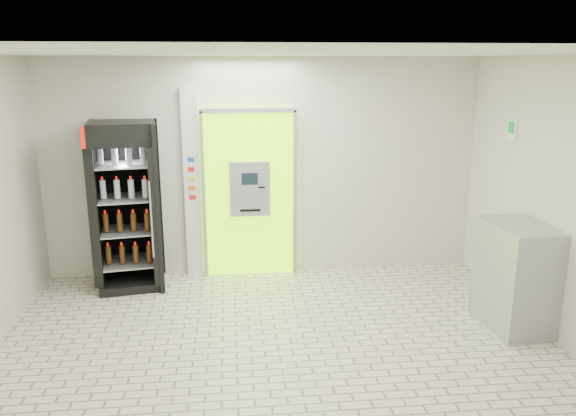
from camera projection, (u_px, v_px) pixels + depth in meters
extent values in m
plane|color=beige|center=(280.00, 356.00, 5.74)|extent=(6.00, 6.00, 0.00)
plane|color=beige|center=(263.00, 168.00, 7.78)|extent=(6.00, 0.00, 6.00)
plane|color=beige|center=(321.00, 338.00, 2.96)|extent=(6.00, 0.00, 6.00)
plane|color=beige|center=(574.00, 207.00, 5.67)|extent=(0.00, 5.00, 5.00)
plane|color=white|center=(279.00, 53.00, 4.99)|extent=(6.00, 6.00, 0.00)
cube|color=#82EB00|center=(250.00, 194.00, 7.78)|extent=(1.20, 0.12, 2.30)
cube|color=gray|center=(248.00, 111.00, 7.42)|extent=(1.28, 0.04, 0.06)
cube|color=gray|center=(203.00, 196.00, 7.65)|extent=(0.04, 0.04, 2.30)
cube|color=gray|center=(295.00, 194.00, 7.77)|extent=(0.04, 0.04, 2.30)
cube|color=black|center=(258.00, 240.00, 7.90)|extent=(0.62, 0.01, 0.67)
cube|color=black|center=(223.00, 135.00, 7.48)|extent=(0.22, 0.01, 0.18)
cube|color=#9A9CA1|center=(250.00, 189.00, 7.64)|extent=(0.55, 0.12, 0.75)
cube|color=black|center=(250.00, 179.00, 7.54)|extent=(0.22, 0.01, 0.16)
cube|color=gray|center=(250.00, 199.00, 7.61)|extent=(0.16, 0.01, 0.12)
cube|color=black|center=(262.00, 187.00, 7.59)|extent=(0.09, 0.01, 0.02)
cube|color=black|center=(250.00, 210.00, 7.65)|extent=(0.28, 0.01, 0.03)
cube|color=silver|center=(192.00, 184.00, 7.68)|extent=(0.22, 0.10, 2.60)
cube|color=#193FB2|center=(191.00, 160.00, 7.54)|extent=(0.09, 0.01, 0.06)
cube|color=red|center=(191.00, 169.00, 7.57)|extent=(0.09, 0.01, 0.06)
cube|color=yellow|center=(192.00, 179.00, 7.60)|extent=(0.09, 0.01, 0.06)
cube|color=orange|center=(192.00, 188.00, 7.64)|extent=(0.09, 0.01, 0.06)
cube|color=red|center=(193.00, 197.00, 7.67)|extent=(0.09, 0.01, 0.06)
cube|color=black|center=(127.00, 206.00, 7.33)|extent=(0.93, 0.87, 2.20)
cube|color=black|center=(131.00, 200.00, 7.66)|extent=(0.82, 0.19, 2.20)
cube|color=red|center=(116.00, 137.00, 6.73)|extent=(0.80, 0.14, 0.26)
cube|color=white|center=(116.00, 137.00, 6.72)|extent=(0.46, 0.08, 0.08)
cube|color=black|center=(133.00, 281.00, 7.59)|extent=(0.93, 0.87, 0.11)
cylinder|color=gray|center=(151.00, 220.00, 7.00)|extent=(0.03, 0.03, 0.99)
cube|color=gray|center=(131.00, 262.00, 7.52)|extent=(0.79, 0.74, 0.02)
cube|color=gray|center=(129.00, 230.00, 7.41)|extent=(0.79, 0.74, 0.02)
cube|color=gray|center=(126.00, 198.00, 7.30)|extent=(0.79, 0.74, 0.02)
cube|color=gray|center=(124.00, 165.00, 7.19)|extent=(0.79, 0.74, 0.02)
cube|color=#9A9CA1|center=(516.00, 276.00, 6.26)|extent=(0.66, 0.94, 1.20)
cube|color=gray|center=(491.00, 272.00, 6.21)|extent=(0.06, 0.88, 0.01)
cube|color=white|center=(512.00, 130.00, 6.86)|extent=(0.02, 0.22, 0.26)
cube|color=#0B8325|center=(511.00, 127.00, 6.85)|extent=(0.00, 0.14, 0.14)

